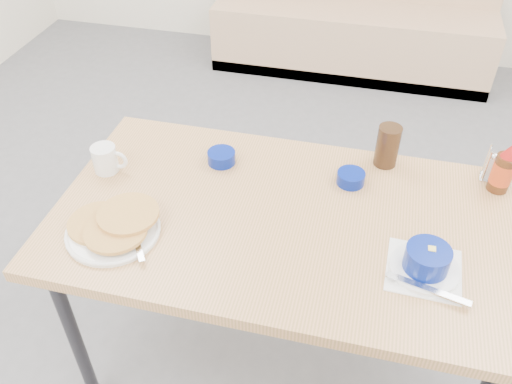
% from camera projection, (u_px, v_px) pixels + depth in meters
% --- Properties ---
extents(booth_bench, '(1.90, 0.56, 1.22)m').
position_uv_depth(booth_bench, '(354.00, 18.00, 3.78)').
color(booth_bench, tan).
rests_on(booth_bench, ground).
extents(dining_table, '(1.40, 0.80, 0.76)m').
position_uv_depth(dining_table, '(283.00, 231.00, 1.68)').
color(dining_table, tan).
rests_on(dining_table, ground).
extents(pancake_plate, '(0.28, 0.27, 0.05)m').
position_uv_depth(pancake_plate, '(114.00, 227.00, 1.58)').
color(pancake_plate, white).
rests_on(pancake_plate, dining_table).
extents(coffee_mug, '(0.12, 0.08, 0.09)m').
position_uv_depth(coffee_mug, '(106.00, 159.00, 1.78)').
color(coffee_mug, white).
rests_on(coffee_mug, dining_table).
extents(grits_setting, '(0.22, 0.22, 0.08)m').
position_uv_depth(grits_setting, '(426.00, 262.00, 1.45)').
color(grits_setting, white).
rests_on(grits_setting, dining_table).
extents(creamer_bowl, '(0.09, 0.09, 0.04)m').
position_uv_depth(creamer_bowl, '(221.00, 157.00, 1.83)').
color(creamer_bowl, navy).
rests_on(creamer_bowl, dining_table).
extents(butter_bowl, '(0.09, 0.09, 0.04)m').
position_uv_depth(butter_bowl, '(351.00, 178.00, 1.75)').
color(butter_bowl, navy).
rests_on(butter_bowl, dining_table).
extents(amber_tumbler, '(0.09, 0.09, 0.15)m').
position_uv_depth(amber_tumbler, '(388.00, 146.00, 1.80)').
color(amber_tumbler, '#311E0F').
rests_on(amber_tumbler, dining_table).
extents(condiment_caddy, '(0.10, 0.06, 0.12)m').
position_uv_depth(condiment_caddy, '(498.00, 169.00, 1.75)').
color(condiment_caddy, silver).
rests_on(condiment_caddy, dining_table).
extents(syrup_bottle, '(0.07, 0.07, 0.17)m').
position_uv_depth(syrup_bottle, '(503.00, 171.00, 1.69)').
color(syrup_bottle, '#47230F').
rests_on(syrup_bottle, dining_table).
extents(sugar_wrapper, '(0.04, 0.03, 0.00)m').
position_uv_depth(sugar_wrapper, '(93.00, 223.00, 1.62)').
color(sugar_wrapper, '#F46F51').
rests_on(sugar_wrapper, dining_table).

